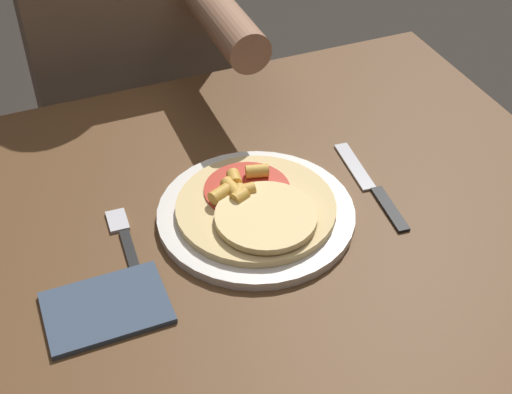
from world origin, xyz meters
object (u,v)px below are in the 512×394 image
(knife, at_px, (371,186))
(person_diner, at_px, (129,55))
(fork, at_px, (126,244))
(plate, at_px, (256,214))
(dining_table, at_px, (234,288))
(pizza, at_px, (256,207))

(knife, height_order, person_diner, person_diner)
(fork, relative_size, person_diner, 0.15)
(plate, bearing_deg, knife, -0.74)
(plate, bearing_deg, dining_table, -152.35)
(dining_table, xyz_separation_m, fork, (-0.14, 0.04, 0.11))
(plate, distance_m, fork, 0.19)
(pizza, distance_m, fork, 0.19)
(dining_table, height_order, knife, knife)
(plate, xyz_separation_m, person_diner, (-0.04, 0.60, -0.04))
(pizza, bearing_deg, plate, 72.60)
(pizza, distance_m, person_diner, 0.61)
(dining_table, relative_size, person_diner, 0.94)
(plate, relative_size, pizza, 1.24)
(fork, bearing_deg, dining_table, -15.01)
(dining_table, distance_m, person_diner, 0.63)
(dining_table, relative_size, pizza, 4.82)
(dining_table, xyz_separation_m, knife, (0.23, 0.02, 0.11))
(person_diner, bearing_deg, fork, -104.17)
(plate, bearing_deg, fork, 175.43)
(plate, distance_m, knife, 0.19)
(dining_table, distance_m, plate, 0.13)
(dining_table, xyz_separation_m, person_diner, (0.00, 0.62, 0.07))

